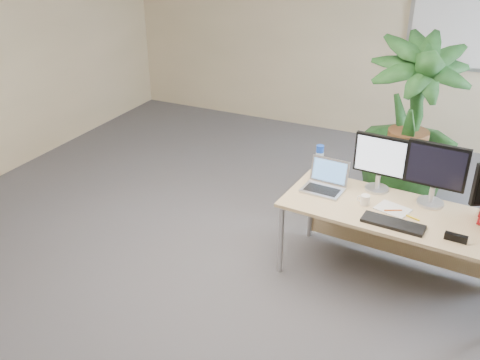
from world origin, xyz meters
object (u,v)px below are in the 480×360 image
at_px(laptop, 325,182).
at_px(desk, 397,221).
at_px(floor_plant, 406,148).
at_px(monitor_left, 380,160).
at_px(monitor_right, 436,171).

bearing_deg(laptop, desk, -2.75).
distance_m(floor_plant, monitor_left, 0.95).
bearing_deg(floor_plant, laptop, -114.70).
xyz_separation_m(desk, monitor_right, (0.22, 0.14, 0.45)).
bearing_deg(floor_plant, desk, -82.52).
relative_size(floor_plant, monitor_right, 2.81).
relative_size(desk, laptop, 5.14).
bearing_deg(laptop, monitor_left, 22.44).
bearing_deg(monitor_left, monitor_right, -7.35).
distance_m(desk, floor_plant, 1.14).
bearing_deg(monitor_right, laptop, -172.64).
distance_m(desk, monitor_right, 0.52).
distance_m(monitor_right, laptop, 0.91).
height_order(monitor_left, laptop, monitor_left).
relative_size(desk, floor_plant, 1.24).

